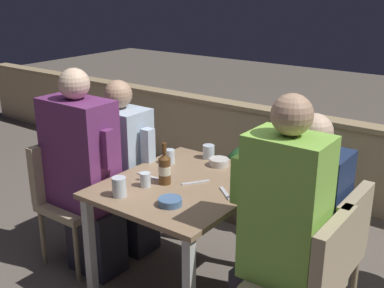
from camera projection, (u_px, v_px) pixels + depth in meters
name	position (u px, v px, depth m)	size (l,w,h in m)	color
ground_plane	(185.00, 284.00, 3.05)	(16.00, 16.00, 0.00)	#665B51
parapet_wall	(302.00, 154.00, 4.24)	(9.00, 0.18, 0.74)	tan
dining_table	(185.00, 197.00, 2.85)	(0.82, 0.98, 0.70)	#937556
planter_hedge	(275.00, 184.00, 3.69)	(0.82, 0.47, 0.61)	brown
chair_left_near	(67.00, 189.00, 3.20)	(0.41, 0.40, 0.83)	tan
person_purple_stripe	(84.00, 174.00, 3.04)	(0.52, 0.26, 1.34)	#282833
chair_left_far	(107.00, 174.00, 3.45)	(0.41, 0.40, 0.83)	tan
person_blue_shirt	(125.00, 167.00, 3.31)	(0.48, 0.26, 1.21)	#282833
chair_right_near	(312.00, 276.00, 2.26)	(0.41, 0.40, 0.83)	tan
person_green_blouse	(278.00, 231.00, 2.30)	(0.47, 0.26, 1.37)	#282833
chair_right_far	(333.00, 246.00, 2.52)	(0.41, 0.40, 0.83)	tan
person_navy_jumper	(301.00, 220.00, 2.59)	(0.47, 0.26, 1.20)	#282833
beer_bottle	(165.00, 168.00, 2.78)	(0.07, 0.07, 0.25)	brown
plate_0	(249.00, 177.00, 2.89)	(0.21, 0.21, 0.01)	white
bowl_0	(170.00, 201.00, 2.54)	(0.13, 0.13, 0.04)	#4C709E
bowl_1	(219.00, 162.00, 3.08)	(0.13, 0.13, 0.05)	beige
glass_cup_0	(209.00, 152.00, 3.20)	(0.08, 0.08, 0.09)	silver
glass_cup_1	(170.00, 156.00, 3.11)	(0.06, 0.06, 0.09)	silver
glass_cup_2	(145.00, 180.00, 2.76)	(0.06, 0.06, 0.08)	silver
glass_cup_3	(119.00, 187.00, 2.63)	(0.08, 0.08, 0.11)	silver
fork_0	(225.00, 193.00, 2.67)	(0.14, 0.12, 0.01)	silver
fork_1	(196.00, 183.00, 2.82)	(0.11, 0.15, 0.01)	silver
fork_2	(148.00, 176.00, 2.91)	(0.17, 0.02, 0.01)	silver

